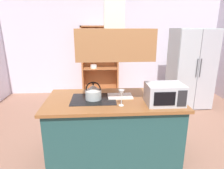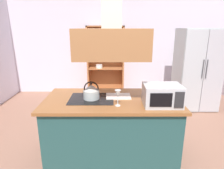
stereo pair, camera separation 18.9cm
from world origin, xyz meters
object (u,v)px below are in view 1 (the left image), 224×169
Objects in this scene: wine_glass_on_counter at (121,94)px; kettle at (93,92)px; cutting_board at (120,96)px; refrigerator at (190,68)px; dish_cabinet at (100,65)px; microwave at (165,94)px.

kettle is at bearing 144.84° from wine_glass_on_counter.
kettle is at bearing -168.85° from cutting_board.
dish_cabinet reaches higher than refrigerator.
microwave is (0.53, -0.29, 0.12)m from cutting_board.
cutting_board is 0.74× the size of microwave.
microwave is at bearing -122.18° from refrigerator.
refrigerator is at bearing 44.30° from cutting_board.
dish_cabinet reaches higher than cutting_board.
dish_cabinet is at bearing 94.59° from wine_glass_on_counter.
kettle is 0.53× the size of microwave.
wine_glass_on_counter is (-0.55, -0.03, 0.02)m from microwave.
wine_glass_on_counter is (-1.87, -2.13, 0.14)m from refrigerator.
refrigerator is 2.59m from cutting_board.
dish_cabinet is 4.09× the size of microwave.
microwave is at bearing -13.56° from kettle.
kettle is 0.43m from wine_glass_on_counter.
wine_glass_on_counter reaches higher than cutting_board.
refrigerator is at bearing -24.31° from dish_cabinet.
refrigerator reaches higher than kettle.
microwave reaches higher than cutting_board.
dish_cabinet reaches higher than kettle.
dish_cabinet is 5.54× the size of cutting_board.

